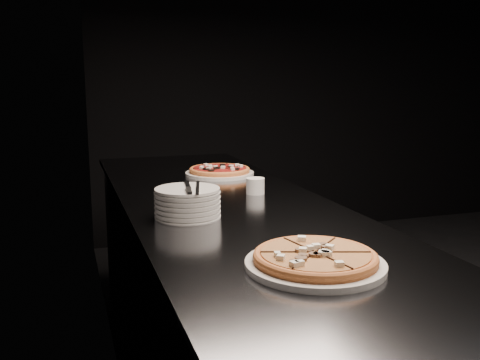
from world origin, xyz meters
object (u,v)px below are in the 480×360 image
object	(u,v)px
pizza_tomato	(220,171)
plate_stack	(188,202)
counter	(227,318)
cutlery	(191,188)
ramekin	(255,185)
pizza_mushroom	(315,259)

from	to	relation	value
pizza_tomato	plate_stack	bearing A→B (deg)	-114.07
counter	cutlery	xyz separation A→B (m)	(-0.18, -0.19, 0.56)
counter	pizza_tomato	bearing A→B (deg)	76.34
ramekin	pizza_mushroom	bearing A→B (deg)	-100.29
counter	pizza_mushroom	xyz separation A→B (m)	(-0.01, -0.74, 0.48)
plate_stack	cutlery	bearing A→B (deg)	-62.38
pizza_mushroom	ramekin	xyz separation A→B (m)	(0.15, 0.83, 0.01)
ramekin	plate_stack	bearing A→B (deg)	-141.56
counter	plate_stack	bearing A→B (deg)	-136.65
pizza_tomato	ramekin	bearing A→B (deg)	-87.72
counter	ramekin	size ratio (longest dim) A/B	34.26
counter	cutlery	size ratio (longest dim) A/B	11.15
pizza_mushroom	pizza_tomato	distance (m)	1.27
pizza_mushroom	plate_stack	bearing A→B (deg)	107.66
pizza_tomato	plate_stack	world-z (taller)	plate_stack
plate_stack	cutlery	size ratio (longest dim) A/B	0.97
pizza_tomato	plate_stack	distance (m)	0.77
counter	pizza_mushroom	distance (m)	0.88
plate_stack	cutlery	world-z (taller)	cutlery
pizza_tomato	ramekin	world-z (taller)	ramekin
counter	ramekin	bearing A→B (deg)	31.05
pizza_mushroom	pizza_tomato	bearing A→B (deg)	84.01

